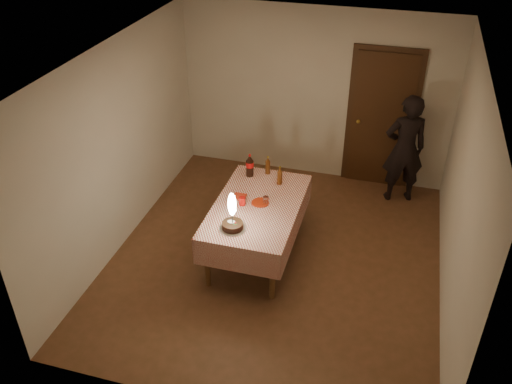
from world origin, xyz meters
TOP-DOWN VIEW (x-y plane):
  - ground at (0.00, 0.00)m, footprint 4.00×4.50m
  - room_shell at (0.03, 0.08)m, footprint 4.04×4.54m
  - dining_table at (-0.26, 0.05)m, footprint 1.02×1.72m
  - birthday_cake at (-0.39, -0.49)m, footprint 0.30×0.30m
  - red_plate at (-0.23, 0.10)m, footprint 0.22×0.22m
  - red_cup at (-0.43, 0.00)m, footprint 0.08×0.08m
  - clear_cup at (-0.17, 0.11)m, footprint 0.07×0.07m
  - napkin_stack at (-0.51, 0.14)m, footprint 0.15×0.15m
  - cola_bottle at (-0.54, 0.68)m, footprint 0.10×0.10m
  - amber_bottle_left at (-0.33, 0.81)m, footprint 0.06×0.06m
  - amber_bottle_right at (-0.11, 0.59)m, footprint 0.06×0.06m
  - photographer at (1.38, 1.85)m, footprint 0.68×0.55m

SIDE VIEW (x-z plane):
  - ground at x=0.00m, z-range -0.01..0.01m
  - dining_table at x=-0.26m, z-range 0.27..1.01m
  - red_plate at x=-0.23m, z-range 0.74..0.75m
  - napkin_stack at x=-0.51m, z-range 0.74..0.76m
  - clear_cup at x=-0.17m, z-range 0.74..0.83m
  - red_cup at x=-0.43m, z-range 0.74..0.84m
  - photographer at x=1.38m, z-range 0.00..1.63m
  - amber_bottle_left at x=-0.33m, z-range 0.73..0.98m
  - amber_bottle_right at x=-0.11m, z-range 0.73..0.98m
  - birthday_cake at x=-0.39m, z-range 0.64..1.11m
  - cola_bottle at x=-0.54m, z-range 0.73..1.05m
  - room_shell at x=0.03m, z-range 0.34..2.96m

